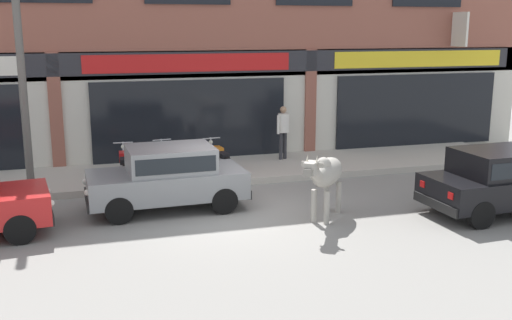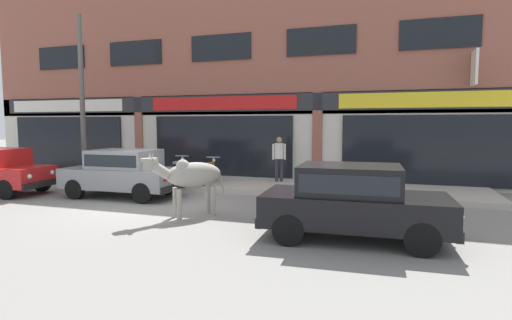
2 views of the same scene
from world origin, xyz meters
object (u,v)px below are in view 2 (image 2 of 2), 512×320
car_1 (353,198)px  car_2 (123,171)px  cow (190,175)px  motorcycle_0 (146,169)px  motorcycle_1 (176,170)px  pedestrian (279,154)px  utility_pole (82,98)px  motorcycle_2 (208,172)px

car_1 → car_2: (-7.05, 2.41, 0.00)m
cow → car_1: 3.98m
cow → motorcycle_0: (-3.95, 4.07, -0.44)m
motorcycle_0 → motorcycle_1: size_ratio=1.00×
motorcycle_1 → pedestrian: 3.78m
motorcycle_1 → utility_pole: 4.40m
car_1 → car_2: 7.45m
motorcycle_0 → motorcycle_1: same height
motorcycle_2 → utility_pole: bearing=-173.3°
motorcycle_0 → motorcycle_2: (2.54, -0.03, 0.00)m
car_1 → pedestrian: bearing=117.3°
cow → motorcycle_0: 5.69m
cow → utility_pole: utility_pole is taller
cow → car_1: cow is taller
car_1 → car_2: same height
cow → car_2: 3.56m
car_2 → pedestrian: (3.98, 3.55, 0.35)m
cow → motorcycle_2: cow is taller
motorcycle_0 → utility_pole: utility_pole is taller
cow → pedestrian: pedestrian is taller
motorcycle_2 → pedestrian: (2.24, 1.16, 0.60)m
car_2 → motorcycle_2: bearing=54.0°
car_1 → utility_pole: utility_pole is taller
car_1 → pedestrian: (-3.08, 5.96, 0.35)m
motorcycle_1 → pedestrian: (3.59, 1.00, 0.60)m
cow → utility_pole: size_ratio=0.29×
car_1 → car_2: size_ratio=1.00×
motorcycle_2 → cow: bearing=-70.7°
utility_pole → motorcycle_2: bearing=6.7°
utility_pole → cow: bearing=-29.2°
car_2 → utility_pole: utility_pole is taller
car_1 → utility_pole: (-10.13, 4.24, 2.38)m
pedestrian → motorcycle_2: bearing=-152.6°
car_2 → utility_pole: (-3.07, 1.83, 2.38)m
car_2 → motorcycle_0: bearing=108.4°
cow → car_2: size_ratio=0.48×
cow → motorcycle_1: 5.05m
car_2 → motorcycle_1: (0.38, 2.55, -0.25)m
motorcycle_1 → cow: bearing=-56.6°
motorcycle_2 → pedestrian: size_ratio=1.13×
cow → pedestrian: bearing=81.0°
cow → car_1: bearing=-11.0°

